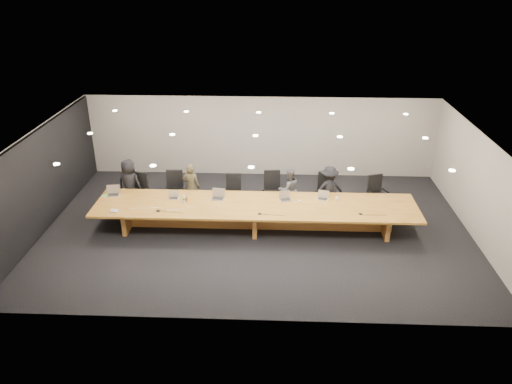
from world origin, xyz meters
TOP-DOWN VIEW (x-y plane):
  - ground at (0.00, 0.00)m, footprint 12.00×12.00m
  - back_wall at (0.00, 4.00)m, footprint 12.00×0.02m
  - left_wall_panel at (-5.94, 0.00)m, footprint 0.08×7.84m
  - conference_table at (0.00, 0.00)m, footprint 9.00×1.80m
  - chair_far_left at (-3.63, 1.17)m, footprint 0.70×0.70m
  - chair_left at (-2.53, 1.21)m, footprint 0.65×0.65m
  - chair_mid_left at (-0.74, 1.25)m, footprint 0.56×0.56m
  - chair_mid_right at (0.45, 1.31)m, footprint 0.65×0.65m
  - chair_right at (2.06, 1.27)m, footprint 0.65×0.65m
  - chair_far_right at (3.63, 1.31)m, footprint 0.72×0.72m
  - person_a at (-3.89, 1.21)m, footprint 0.85×0.66m
  - person_b at (-2.00, 1.20)m, footprint 0.57×0.42m
  - person_c at (0.95, 1.22)m, footprint 0.80×0.72m
  - person_d at (2.15, 1.19)m, footprint 1.01×0.69m
  - laptop_a at (-4.16, 0.42)m, footprint 0.40×0.32m
  - laptop_b at (-2.36, 0.29)m, footprint 0.30×0.23m
  - laptop_c at (-1.09, 0.31)m, footprint 0.40×0.31m
  - laptop_d at (0.84, 0.31)m, footprint 0.39×0.33m
  - laptop_e at (1.90, 0.42)m, footprint 0.36×0.30m
  - water_bottle at (-2.01, 0.04)m, footprint 0.09×0.09m
  - amber_mug at (-1.98, 0.15)m, footprint 0.11×0.11m
  - paper_cup_near at (1.23, 0.16)m, footprint 0.09×0.09m
  - paper_cup_far at (2.30, 0.37)m, footprint 0.10×0.10m
  - notepad at (-4.35, 0.37)m, footprint 0.26×0.24m
  - lime_gadget at (-4.36, 0.37)m, footprint 0.17×0.14m
  - av_box at (-3.82, -0.57)m, footprint 0.24×0.19m
  - mic_left at (-2.63, -0.51)m, footprint 0.17×0.17m
  - mic_center at (0.14, -0.56)m, footprint 0.14×0.14m
  - mic_right at (2.85, -0.44)m, footprint 0.15×0.15m

SIDE VIEW (x-z plane):
  - ground at x=0.00m, z-range 0.00..0.00m
  - conference_table at x=0.00m, z-range 0.15..0.90m
  - chair_mid_left at x=-0.74m, z-range 0.00..1.09m
  - chair_far_right at x=3.63m, z-range 0.00..1.11m
  - chair_far_left at x=-3.63m, z-range 0.00..1.12m
  - chair_right at x=2.06m, z-range 0.00..1.18m
  - chair_left at x=-2.53m, z-range 0.00..1.19m
  - chair_mid_right at x=0.45m, z-range 0.00..1.19m
  - person_c at x=0.95m, z-range 0.00..1.36m
  - person_d at x=2.15m, z-range 0.00..1.45m
  - person_b at x=-2.00m, z-range 0.00..1.45m
  - notepad at x=-4.35m, z-range 0.75..0.76m
  - mic_right at x=2.85m, z-range 0.75..0.78m
  - mic_center at x=0.14m, z-range 0.75..0.78m
  - av_box at x=-3.82m, z-range 0.75..0.78m
  - mic_left at x=-2.63m, z-range 0.75..0.78m
  - lime_gadget at x=-4.36m, z-range 0.76..0.79m
  - person_a at x=-3.89m, z-range 0.00..1.55m
  - paper_cup_near at x=1.23m, z-range 0.75..0.83m
  - paper_cup_far at x=2.30m, z-range 0.75..0.85m
  - amber_mug at x=-1.98m, z-range 0.75..0.86m
  - water_bottle at x=-2.01m, z-range 0.75..0.98m
  - laptop_b at x=-2.36m, z-range 0.75..0.98m
  - laptop_e at x=1.90m, z-range 0.75..0.99m
  - laptop_d at x=0.84m, z-range 0.75..1.01m
  - laptop_a at x=-4.16m, z-range 0.75..1.04m
  - laptop_c at x=-1.09m, z-range 0.75..1.04m
  - left_wall_panel at x=-5.94m, z-range 0.00..2.74m
  - back_wall at x=0.00m, z-range 0.00..2.80m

